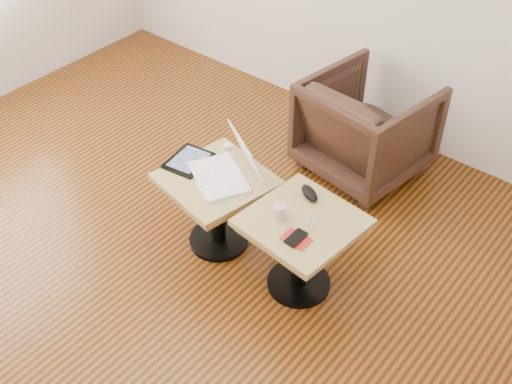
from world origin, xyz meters
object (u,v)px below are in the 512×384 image
Objects in this scene: side_table_left at (217,195)px; armchair at (367,127)px; striped_cup at (280,212)px; laptop at (228,169)px; side_table_right at (302,237)px.

side_table_left is 1.16m from armchair.
striped_cup is 0.11× the size of armchair.
side_table_left is 0.18m from laptop.
side_table_left is at bearing -171.55° from side_table_right.
armchair is (-0.19, 1.16, -0.19)m from striped_cup.
laptop reaches higher than side_table_left.
armchair is (0.23, 1.07, -0.20)m from laptop.
side_table_right is 1.23× the size of laptop.
side_table_left is 1.32× the size of laptop.
laptop is at bearing 86.42° from armchair.
laptop is 1.12m from armchair.
armchair is at bearing 99.25° from striped_cup.
armchair is at bearing 87.33° from side_table_left.
laptop reaches higher than armchair.
armchair is at bearing 107.19° from laptop.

